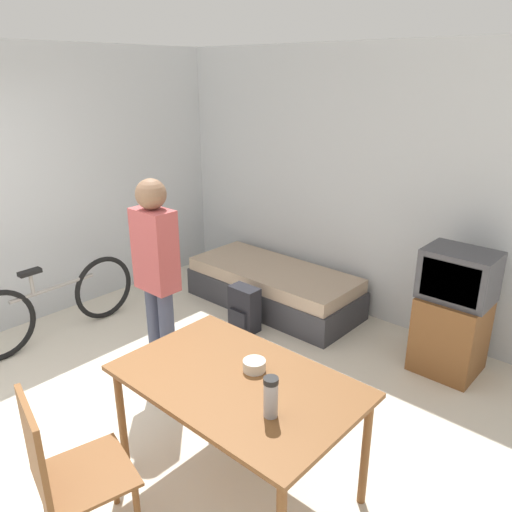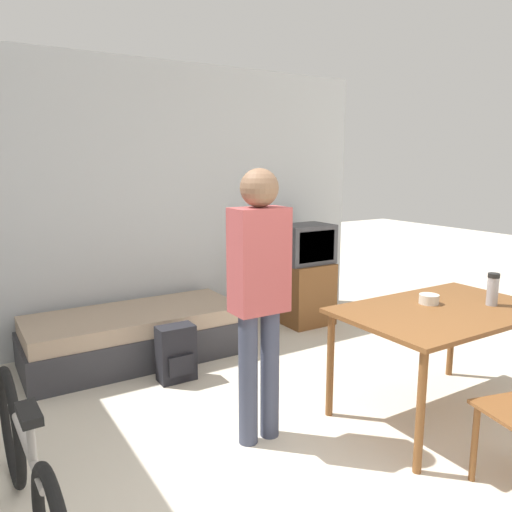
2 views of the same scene
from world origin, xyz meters
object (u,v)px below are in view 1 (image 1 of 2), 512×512
(tv, at_px, (453,313))
(person_standing, at_px, (157,270))
(dining_table, at_px, (238,390))
(backpack, at_px, (244,309))
(mate_bowl, at_px, (254,365))
(wooden_chair, at_px, (62,470))
(thermos_flask, at_px, (271,395))
(daybed, at_px, (273,287))
(bicycle, at_px, (55,304))

(tv, height_order, person_standing, person_standing)
(dining_table, relative_size, backpack, 3.08)
(mate_bowl, bearing_deg, tv, 77.64)
(wooden_chair, xyz_separation_m, thermos_flask, (0.68, 0.81, 0.34))
(daybed, relative_size, tv, 1.75)
(wooden_chair, height_order, backpack, wooden_chair)
(daybed, relative_size, thermos_flask, 8.45)
(tv, xyz_separation_m, bicycle, (-3.04, -1.95, -0.19))
(daybed, distance_m, person_standing, 1.89)
(tv, bearing_deg, mate_bowl, -102.36)
(daybed, relative_size, dining_table, 1.35)
(daybed, distance_m, mate_bowl, 2.53)
(daybed, height_order, thermos_flask, thermos_flask)
(dining_table, height_order, bicycle, dining_table)
(thermos_flask, xyz_separation_m, backpack, (-1.68, 1.60, -0.67))
(person_standing, relative_size, mate_bowl, 12.56)
(dining_table, distance_m, bicycle, 2.62)
(dining_table, xyz_separation_m, mate_bowl, (0.01, 0.13, 0.11))
(wooden_chair, relative_size, mate_bowl, 7.27)
(daybed, bearing_deg, backpack, -77.50)
(tv, distance_m, person_standing, 2.47)
(dining_table, height_order, backpack, dining_table)
(dining_table, height_order, wooden_chair, wooden_chair)
(person_standing, relative_size, thermos_flask, 7.58)
(dining_table, distance_m, thermos_flask, 0.42)
(bicycle, height_order, mate_bowl, mate_bowl)
(person_standing, xyz_separation_m, backpack, (-0.11, 1.09, -0.78))
(dining_table, bearing_deg, person_standing, 162.49)
(thermos_flask, bearing_deg, bicycle, 174.17)
(bicycle, bearing_deg, thermos_flask, -5.83)
(dining_table, xyz_separation_m, backpack, (-1.33, 1.48, -0.47))
(bicycle, distance_m, backpack, 1.81)
(dining_table, height_order, person_standing, person_standing)
(thermos_flask, distance_m, mate_bowl, 0.43)
(wooden_chair, relative_size, bicycle, 0.57)
(daybed, bearing_deg, person_standing, -81.94)
(bicycle, distance_m, mate_bowl, 2.64)
(daybed, bearing_deg, bicycle, -120.37)
(daybed, height_order, mate_bowl, mate_bowl)
(wooden_chair, distance_m, backpack, 2.63)
(dining_table, bearing_deg, tv, 78.05)
(daybed, xyz_separation_m, person_standing, (0.24, -1.71, 0.78))
(dining_table, distance_m, person_standing, 1.32)
(thermos_flask, bearing_deg, wooden_chair, -130.16)
(daybed, bearing_deg, thermos_flask, -50.58)
(bicycle, bearing_deg, person_standing, 8.65)
(tv, height_order, backpack, tv)
(wooden_chair, height_order, thermos_flask, thermos_flask)
(person_standing, bearing_deg, daybed, 98.06)
(person_standing, bearing_deg, bicycle, -171.35)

